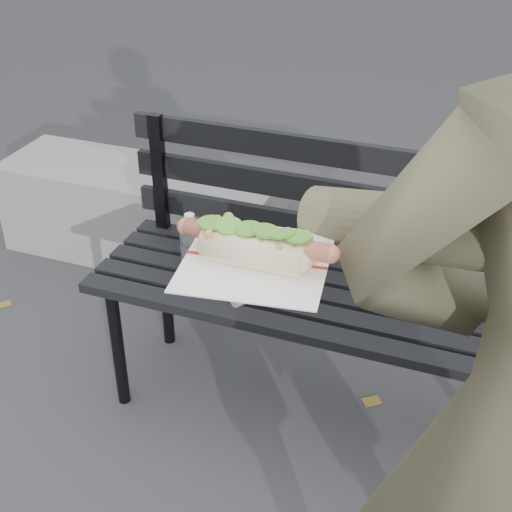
{
  "coord_description": "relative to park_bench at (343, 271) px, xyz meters",
  "views": [
    {
      "loc": [
        0.32,
        -0.73,
        1.68
      ],
      "look_at": [
        0.04,
        0.01,
        1.18
      ],
      "focal_mm": 50.0,
      "sensor_mm": 36.0,
      "label": 1
    }
  ],
  "objects": [
    {
      "name": "park_bench",
      "position": [
        0.0,
        0.0,
        0.0
      ],
      "size": [
        1.5,
        0.44,
        0.88
      ],
      "color": "black",
      "rests_on": "ground"
    },
    {
      "name": "concrete_block",
      "position": [
        -1.04,
        0.63,
        -0.32
      ],
      "size": [
        1.2,
        0.4,
        0.4
      ],
      "primitive_type": "cube",
      "color": "slate",
      "rests_on": "ground"
    },
    {
      "name": "held_hotdog",
      "position": [
        0.3,
        -0.95,
        0.69
      ],
      "size": [
        0.64,
        0.3,
        0.2
      ],
      "color": "brown"
    }
  ]
}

